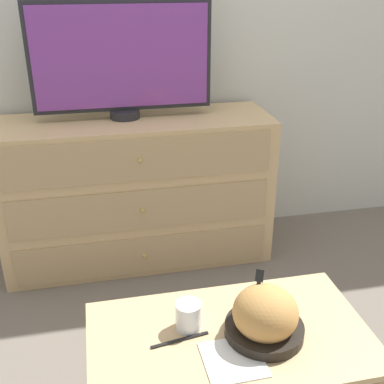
{
  "coord_description": "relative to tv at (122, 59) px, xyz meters",
  "views": [
    {
      "loc": [
        -0.18,
        -2.53,
        1.45
      ],
      "look_at": [
        0.12,
        -1.13,
        0.77
      ],
      "focal_mm": 45.0,
      "sensor_mm": 36.0,
      "label": 1
    }
  ],
  "objects": [
    {
      "name": "ground_plane",
      "position": [
        0.03,
        0.21,
        -1.05
      ],
      "size": [
        12.0,
        12.0,
        0.0
      ],
      "primitive_type": "plane",
      "color": "#70665B"
    },
    {
      "name": "wall_back",
      "position": [
        0.03,
        0.24,
        0.25
      ],
      "size": [
        12.0,
        0.05,
        2.6
      ],
      "color": "silver",
      "rests_on": "ground_plane"
    },
    {
      "name": "tv",
      "position": [
        0.0,
        0.0,
        0.0
      ],
      "size": [
        0.85,
        0.15,
        0.55
      ],
      "color": "#232328",
      "rests_on": "dresser"
    },
    {
      "name": "napkin",
      "position": [
        0.17,
        -1.35,
        -0.6
      ],
      "size": [
        0.17,
        0.17,
        0.0
      ],
      "color": "white",
      "rests_on": "coffee_table"
    },
    {
      "name": "knife",
      "position": [
        0.04,
        -1.25,
        -0.6
      ],
      "size": [
        0.18,
        0.04,
        0.01
      ],
      "color": "black",
      "rests_on": "coffee_table"
    },
    {
      "name": "dresser",
      "position": [
        0.04,
        -0.04,
        -0.67
      ],
      "size": [
        1.36,
        0.46,
        0.77
      ],
      "color": "tan",
      "rests_on": "ground_plane"
    },
    {
      "name": "takeout_bowl",
      "position": [
        0.29,
        -1.27,
        -0.54
      ],
      "size": [
        0.23,
        0.23,
        0.19
      ],
      "color": "black",
      "rests_on": "coffee_table"
    },
    {
      "name": "drink_cup",
      "position": [
        0.07,
        -1.2,
        -0.56
      ],
      "size": [
        0.08,
        0.08,
        0.09
      ],
      "color": "beige",
      "rests_on": "coffee_table"
    },
    {
      "name": "coffee_table",
      "position": [
        0.19,
        -1.25,
        -0.68
      ],
      "size": [
        0.84,
        0.48,
        0.45
      ],
      "color": "tan",
      "rests_on": "ground_plane"
    }
  ]
}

